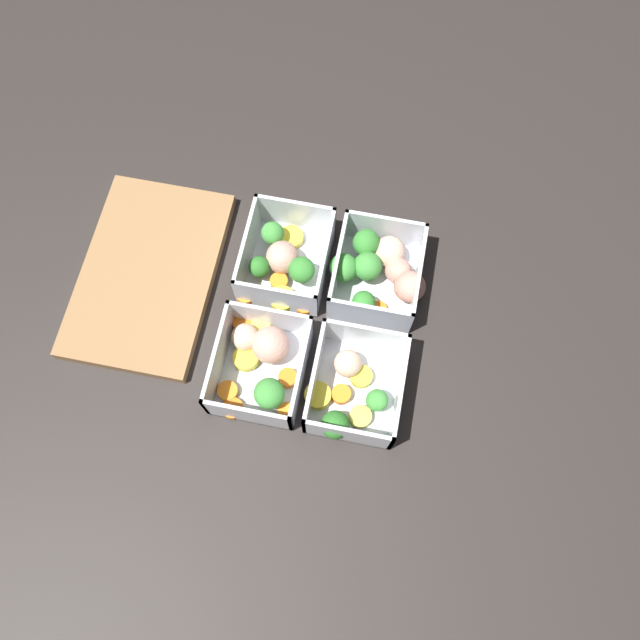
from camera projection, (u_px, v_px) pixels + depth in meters
name	position (u px, v px, depth m)	size (l,w,h in m)	color
ground_plane	(320.00, 326.00, 0.85)	(4.00, 4.00, 0.00)	#282321
container_near_left	(352.00, 390.00, 0.79)	(0.14, 0.12, 0.07)	silver
container_near_right	(378.00, 271.00, 0.85)	(0.14, 0.14, 0.07)	silver
container_far_left	(261.00, 362.00, 0.81)	(0.15, 0.12, 0.07)	silver
container_far_right	(284.00, 261.00, 0.86)	(0.15, 0.12, 0.07)	silver
cutting_board	(149.00, 274.00, 0.87)	(0.28, 0.18, 0.02)	olive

